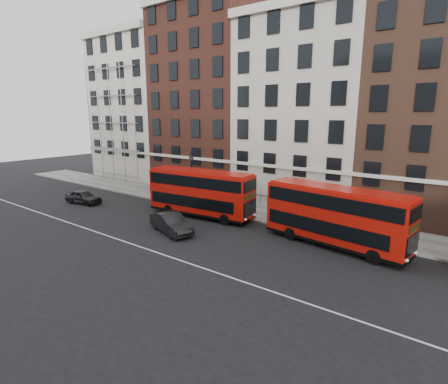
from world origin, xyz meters
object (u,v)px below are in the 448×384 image
Objects in this scene: bus_b at (200,192)px; car_front at (171,223)px; car_rear at (83,197)px; bus_c at (335,215)px.

bus_b is 5.13m from car_front.
bus_b reaches higher than car_rear.
car_rear is (-25.20, -3.79, -1.57)m from bus_c.
car_front reaches higher than car_rear.
car_front is (13.91, -1.01, 0.07)m from car_rear.
bus_c is at bearing -5.37° from bus_b.
bus_c is (12.33, 0.01, 0.01)m from bus_b.
car_rear is 13.95m from car_front.
bus_b is at bearing -172.36° from bus_c.
bus_b is 12.33m from bus_c.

